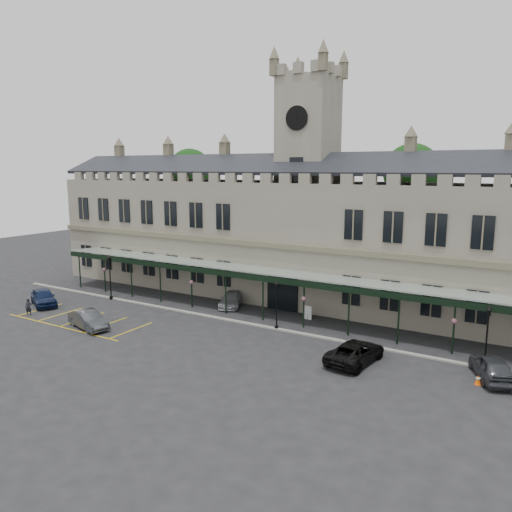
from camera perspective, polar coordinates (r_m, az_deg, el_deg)
The scene contains 21 objects.
ground at distance 39.17m, azimuth -4.60°, elevation -10.01°, with size 140.00×140.00×0.00m, color black.
station_building at distance 51.04m, azimuth 5.74°, elevation 2.18°, with size 60.00×10.36×17.30m.
clock_tower at distance 50.64m, azimuth 5.92°, elevation 9.66°, with size 5.60×5.60×24.80m.
canopy at distance 44.46m, azimuth 0.97°, elevation -4.28°, with size 50.00×4.10×4.30m.
kerb at distance 43.49m, azimuth -0.34°, elevation -7.83°, with size 60.00×0.40×0.12m, color gray.
parking_markings at distance 47.39m, azimuth -19.71°, elevation -6.99°, with size 16.00×6.00×0.01m, color gold, non-canonical shape.
tree_behind_left at distance 70.02m, azimuth -7.55°, elevation 9.49°, with size 6.00×6.00×16.00m.
tree_behind_mid at distance 56.49m, azimuth 17.36°, elevation 9.00°, with size 6.00×6.00×16.00m.
lamp_post_left at distance 53.28m, azimuth -16.35°, elevation -1.88°, with size 0.44×0.44×4.68m.
lamp_post_mid at distance 41.74m, azimuth 2.38°, elevation -5.12°, with size 0.40×0.40×4.21m.
lamp_post_right at distance 37.01m, azimuth 24.91°, elevation -7.86°, with size 0.42×0.42×4.43m.
traffic_cone at distance 35.07m, azimuth 24.03°, elevation -12.80°, with size 0.40×0.40×0.64m.
sign_board at distance 45.15m, azimuth 5.95°, elevation -6.48°, with size 0.73×0.09×1.24m.
bollard_left at distance 47.16m, azimuth 0.79°, elevation -5.94°, with size 0.15×0.15×0.84m, color black.
bollard_right at distance 45.22m, azimuth 6.20°, elevation -6.71°, with size 0.15×0.15×0.84m, color black.
car_left_a at distance 53.59m, azimuth -23.12°, elevation -4.36°, with size 1.95×4.84×1.65m, color #0C1839.
car_left_b at distance 44.77m, azimuth -18.61°, elevation -6.91°, with size 1.61×4.61×1.52m, color #323439.
car_taxi at distance 49.23m, azimuth -2.83°, elevation -4.95°, with size 1.90×4.68×1.36m, color #A9ACB2.
car_van at distance 36.03m, azimuth 11.27°, elevation -10.72°, with size 2.50×5.43×1.51m, color black.
car_right_a at distance 36.08m, azimuth 25.36°, elevation -11.40°, with size 1.92×4.76×1.62m, color #323439.
person_a at distance 50.56m, azimuth -24.57°, elevation -5.33°, with size 0.58×0.38×1.59m, color black.
Camera 1 is at (21.54, -29.84, 13.43)m, focal length 35.00 mm.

